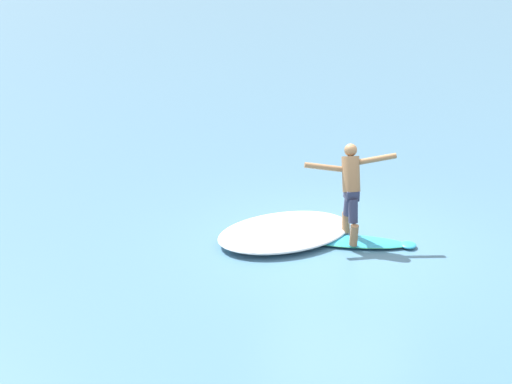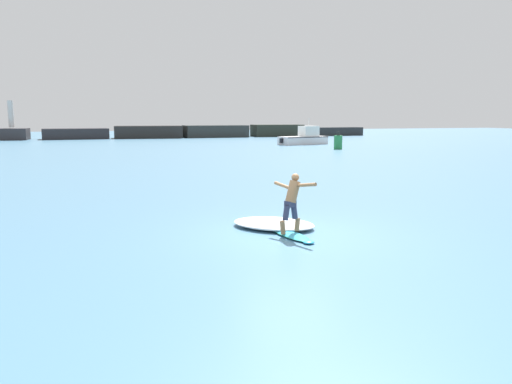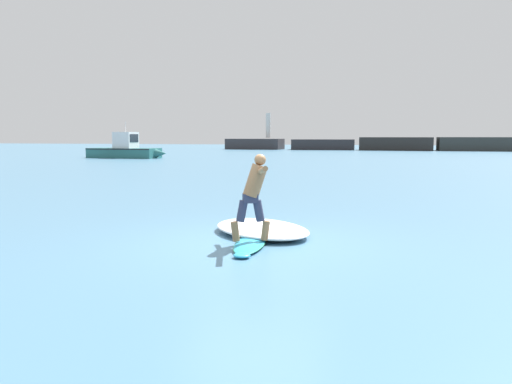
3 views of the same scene
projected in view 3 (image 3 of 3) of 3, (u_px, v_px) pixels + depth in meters
name	position (u px, v px, depth m)	size (l,w,h in m)	color
ground_plane	(254.00, 244.00, 9.02)	(200.00, 200.00, 0.00)	teal
rock_jetty_breakwater	(433.00, 144.00, 66.43)	(58.65, 5.40, 5.19)	#323033
surfboard	(250.00, 243.00, 8.83)	(0.75, 2.02, 0.22)	#2DA1CA
surfer	(254.00, 191.00, 8.77)	(0.82, 1.39, 1.54)	#906844
fishing_boat_near_jetty	(126.00, 150.00, 44.08)	(7.53, 2.60, 3.18)	#286665
wave_foam_at_tail	(262.00, 229.00, 9.89)	(2.79, 2.74, 0.22)	white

